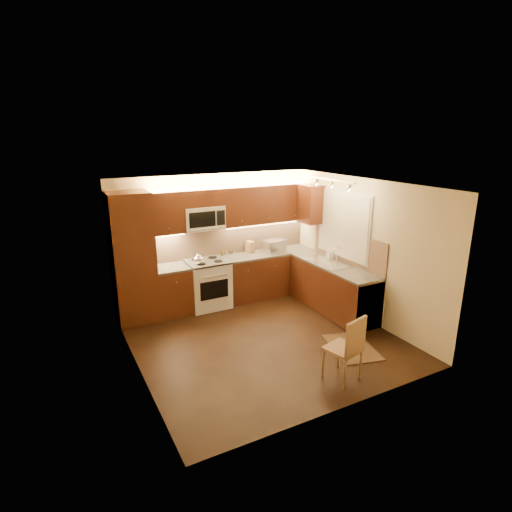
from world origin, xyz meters
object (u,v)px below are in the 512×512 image
sink (329,259)px  kettle (198,258)px  microwave (203,218)px  toaster_oven (274,246)px  soap_bottle (330,253)px  stove (208,284)px  dining_chair (343,347)px  knife_block (250,247)px

sink → kettle: (-2.21, 1.01, 0.06)m
microwave → toaster_oven: bearing=-4.9°
toaster_oven → soap_bottle: (0.71, -0.91, -0.02)m
stove → microwave: 1.27m
stove → kettle: bearing=-150.7°
dining_chair → stove: bearing=87.4°
microwave → sink: size_ratio=0.88×
kettle → toaster_oven: bearing=15.0°
soap_bottle → sink: bearing=-139.2°
stove → dining_chair: dining_chair is taller
microwave → knife_block: bearing=3.2°
sink → soap_bottle: soap_bottle is taller
sink → kettle: size_ratio=3.83×
sink → knife_block: (-0.99, 1.32, 0.04)m
soap_bottle → dining_chair: soap_bottle is taller
kettle → knife_block: size_ratio=0.95×
microwave → toaster_oven: 1.63m
toaster_oven → microwave: bearing=167.0°
kettle → toaster_oven: (1.68, 0.13, -0.01)m
stove → toaster_oven: 1.57m
microwave → soap_bottle: bearing=-25.4°
knife_block → soap_bottle: knife_block is taller
kettle → knife_block: 1.25m
microwave → dining_chair: bearing=-77.9°
kettle → knife_block: kettle is taller
knife_block → dining_chair: bearing=-108.6°
kettle → stove: bearing=39.9°
kettle → soap_bottle: bearing=-7.5°
stove → dining_chair: size_ratio=0.98×
microwave → sink: 2.48m
kettle → dining_chair: (0.91, -3.03, -0.56)m
stove → knife_block: (1.01, 0.19, 0.56)m
dining_chair → microwave: bearing=86.9°
microwave → dining_chair: microwave is taller
microwave → kettle: size_ratio=3.39×
stove → soap_bottle: 2.42m
stove → microwave: bearing=90.0°
microwave → dining_chair: 3.58m
stove → dining_chair: (0.70, -3.15, 0.01)m
stove → soap_bottle: (2.18, -0.90, 0.55)m
dining_chair → sink: bearing=42.2°
toaster_oven → knife_block: size_ratio=1.75×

